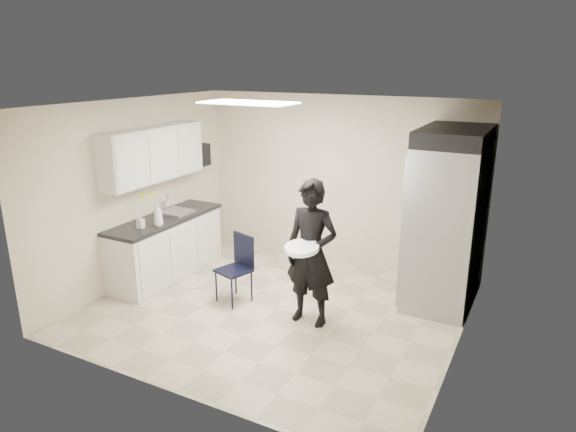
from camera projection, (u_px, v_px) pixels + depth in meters
The scene contains 21 objects.
floor at pixel (276, 308), 6.66m from camera, with size 4.50×4.50×0.00m, color #B7A990.
ceiling at pixel (274, 104), 5.90m from camera, with size 4.50×4.50×0.00m, color silver.
back_wall at pixel (337, 180), 7.97m from camera, with size 4.50×4.50×0.00m, color beige.
left_wall at pixel (137, 192), 7.27m from camera, with size 4.00×4.00×0.00m, color beige.
right_wall at pixel (466, 241), 5.28m from camera, with size 4.00×4.00×0.00m, color beige.
ceiling_panel at pixel (248, 103), 6.51m from camera, with size 1.20×0.60×0.02m, color white.
lower_counter at pixel (167, 248), 7.56m from camera, with size 0.60×1.90×0.86m, color silver.
countertop at pixel (164, 219), 7.43m from camera, with size 0.64×1.95×0.05m, color black.
sink at pixel (177, 215), 7.64m from camera, with size 0.42×0.40×0.14m, color gray.
faucet at pixel (166, 204), 7.68m from camera, with size 0.02×0.02×0.24m, color silver.
upper_cabinets at pixel (153, 154), 7.21m from camera, with size 0.35×1.80×0.75m, color silver.
towel_dispenser at pixel (200, 155), 8.28m from camera, with size 0.22×0.30×0.35m, color black.
notice_sticker_left at pixel (142, 196), 7.38m from camera, with size 0.00×0.12×0.07m, color yellow.
notice_sticker_right at pixel (152, 195), 7.56m from camera, with size 0.00×0.12×0.07m, color yellow.
commercial_fridge at pixel (447, 225), 6.62m from camera, with size 0.80×1.35×2.10m, color gray.
fridge_compressor at pixel (455, 136), 6.28m from camera, with size 0.80×1.35×0.20m, color black.
folding_chair at pixel (233, 271), 6.74m from camera, with size 0.39×0.39×0.88m, color black.
man_tuxedo at pixel (311, 253), 6.08m from camera, with size 0.65×0.44×1.78m, color black.
bucket_lid at pixel (302, 248), 5.83m from camera, with size 0.40×0.40×0.05m, color silver.
soap_bottle_a at pixel (158, 215), 6.99m from camera, with size 0.12×0.12×0.32m, color white.
soap_bottle_b at pixel (140, 221), 6.92m from camera, with size 0.08×0.09×0.19m, color #B9B9C6.
Camera 1 is at (2.93, -5.26, 3.09)m, focal length 32.00 mm.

